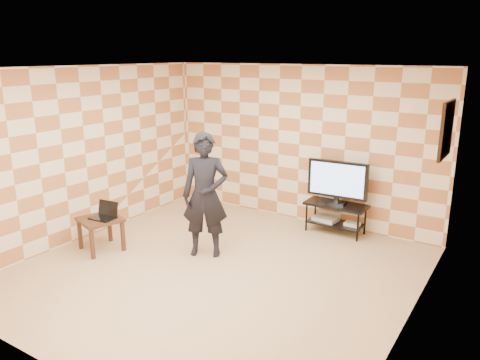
% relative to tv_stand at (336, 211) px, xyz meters
% --- Properties ---
extents(floor, '(5.00, 5.00, 0.00)m').
position_rel_tv_stand_xyz_m(floor, '(-0.83, -2.22, -0.37)').
color(floor, tan).
rests_on(floor, ground).
extents(wall_back, '(5.00, 0.02, 2.70)m').
position_rel_tv_stand_xyz_m(wall_back, '(-0.83, 0.28, 0.98)').
color(wall_back, beige).
rests_on(wall_back, ground).
extents(wall_front, '(5.00, 0.02, 2.70)m').
position_rel_tv_stand_xyz_m(wall_front, '(-0.83, -4.72, 0.98)').
color(wall_front, beige).
rests_on(wall_front, ground).
extents(wall_left, '(0.02, 5.00, 2.70)m').
position_rel_tv_stand_xyz_m(wall_left, '(-3.33, -2.22, 0.98)').
color(wall_left, beige).
rests_on(wall_left, ground).
extents(wall_right, '(0.02, 5.00, 2.70)m').
position_rel_tv_stand_xyz_m(wall_right, '(1.67, -2.22, 0.98)').
color(wall_right, beige).
rests_on(wall_right, ground).
extents(ceiling, '(5.00, 5.00, 0.02)m').
position_rel_tv_stand_xyz_m(ceiling, '(-0.83, -2.22, 2.33)').
color(ceiling, white).
rests_on(ceiling, wall_back).
extents(wall_art, '(0.04, 0.72, 0.72)m').
position_rel_tv_stand_xyz_m(wall_art, '(1.64, -0.67, 1.58)').
color(wall_art, black).
rests_on(wall_art, wall_right).
extents(tv_stand, '(1.00, 0.45, 0.50)m').
position_rel_tv_stand_xyz_m(tv_stand, '(0.00, 0.00, 0.00)').
color(tv_stand, black).
rests_on(tv_stand, floor).
extents(tv, '(0.99, 0.20, 0.71)m').
position_rel_tv_stand_xyz_m(tv, '(-0.00, -0.00, 0.53)').
color(tv, black).
rests_on(tv, tv_stand).
extents(dvd_player, '(0.42, 0.32, 0.06)m').
position_rel_tv_stand_xyz_m(dvd_player, '(-0.17, -0.00, -0.16)').
color(dvd_player, '#B3B3B6').
rests_on(dvd_player, tv_stand).
extents(game_console, '(0.24, 0.18, 0.05)m').
position_rel_tv_stand_xyz_m(game_console, '(0.28, 0.01, -0.17)').
color(game_console, silver).
rests_on(game_console, tv_stand).
extents(side_table, '(0.72, 0.72, 0.50)m').
position_rel_tv_stand_xyz_m(side_table, '(-2.70, -2.57, 0.05)').
color(side_table, '#342316').
rests_on(side_table, floor).
extents(laptop, '(0.39, 0.32, 0.24)m').
position_rel_tv_stand_xyz_m(laptop, '(-2.66, -2.50, 0.19)').
color(laptop, black).
rests_on(laptop, side_table).
extents(person, '(0.79, 0.69, 1.82)m').
position_rel_tv_stand_xyz_m(person, '(-1.28, -1.84, 0.54)').
color(person, black).
rests_on(person, floor).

